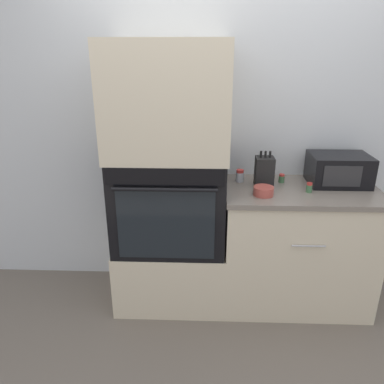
{
  "coord_description": "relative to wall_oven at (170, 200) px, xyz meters",
  "views": [
    {
      "loc": [
        -0.15,
        -2.17,
        1.83
      ],
      "look_at": [
        -0.24,
        0.21,
        0.91
      ],
      "focal_mm": 35.0,
      "sensor_mm": 36.0,
      "label": 1
    }
  ],
  "objects": [
    {
      "name": "condiment_jar_near",
      "position": [
        0.81,
        0.13,
        0.13
      ],
      "size": [
        0.04,
        0.04,
        0.06
      ],
      "color": "#427047",
      "rests_on": "counter_unit"
    },
    {
      "name": "ground_plane",
      "position": [
        0.4,
        -0.3,
        -0.81
      ],
      "size": [
        12.0,
        12.0,
        0.0
      ],
      "primitive_type": "plane",
      "color": "#6B6056"
    },
    {
      "name": "wall_back",
      "position": [
        0.4,
        0.33,
        0.44
      ],
      "size": [
        8.0,
        0.05,
        2.5
      ],
      "color": "silver",
      "rests_on": "ground_plane"
    },
    {
      "name": "knife_block",
      "position": [
        0.67,
        0.06,
        0.21
      ],
      "size": [
        0.13,
        0.12,
        0.25
      ],
      "color": "black",
      "rests_on": "counter_unit"
    },
    {
      "name": "bowl",
      "position": [
        0.64,
        -0.13,
        0.13
      ],
      "size": [
        0.13,
        0.13,
        0.06
      ],
      "color": "#B24C42",
      "rests_on": "counter_unit"
    },
    {
      "name": "oven_cabinet_base",
      "position": [
        -0.0,
        0.0,
        -0.57
      ],
      "size": [
        0.8,
        0.6,
        0.48
      ],
      "color": "beige",
      "rests_on": "ground_plane"
    },
    {
      "name": "wall_oven",
      "position": [
        0.0,
        0.0,
        0.0
      ],
      "size": [
        0.77,
        0.64,
        0.67
      ],
      "color": "black",
      "rests_on": "oven_cabinet_base"
    },
    {
      "name": "condiment_jar_mid",
      "position": [
        0.5,
        0.14,
        0.15
      ],
      "size": [
        0.06,
        0.06,
        0.09
      ],
      "color": "silver",
      "rests_on": "counter_unit"
    },
    {
      "name": "oven_cabinet_upper",
      "position": [
        -0.0,
        0.0,
        0.7
      ],
      "size": [
        0.8,
        0.6,
        0.74
      ],
      "color": "beige",
      "rests_on": "wall_oven"
    },
    {
      "name": "counter_unit",
      "position": [
        0.93,
        0.0,
        -0.35
      ],
      "size": [
        1.08,
        0.63,
        0.91
      ],
      "color": "beige",
      "rests_on": "ground_plane"
    },
    {
      "name": "condiment_jar_far",
      "position": [
        0.96,
        -0.07,
        0.13
      ],
      "size": [
        0.04,
        0.04,
        0.07
      ],
      "color": "#427047",
      "rests_on": "counter_unit"
    },
    {
      "name": "microwave",
      "position": [
        1.2,
        0.11,
        0.21
      ],
      "size": [
        0.41,
        0.31,
        0.22
      ],
      "color": "black",
      "rests_on": "counter_unit"
    }
  ]
}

